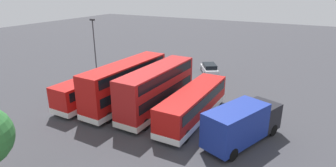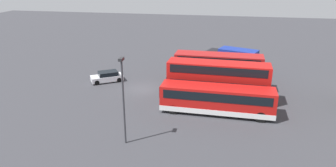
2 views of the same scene
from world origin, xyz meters
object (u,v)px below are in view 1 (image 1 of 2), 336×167
bus_double_decker_second (157,88)px  box_truck_blue (242,123)px  bus_single_deck_fourth (101,85)px  lamp_post_tall (94,42)px  bus_double_decker_third (126,83)px  bus_single_deck_near_end (193,104)px  car_hatchback_silver (209,69)px

bus_double_decker_second → box_truck_blue: bus_double_decker_second is taller
bus_single_deck_fourth → lamp_post_tall: 10.96m
bus_single_deck_fourth → lamp_post_tall: lamp_post_tall is taller
bus_double_decker_second → bus_double_decker_third: 3.66m
bus_single_deck_near_end → bus_double_decker_third: size_ratio=0.95×
box_truck_blue → car_hatchback_silver: 18.76m
bus_double_decker_third → lamp_post_tall: 13.33m
bus_single_deck_fourth → lamp_post_tall: bearing=-44.8°
lamp_post_tall → car_hatchback_silver: bearing=-153.1°
bus_single_deck_near_end → bus_single_deck_fourth: size_ratio=0.93×
bus_single_deck_near_end → bus_single_deck_fourth: 10.99m
bus_single_deck_near_end → lamp_post_tall: lamp_post_tall is taller
car_hatchback_silver → bus_double_decker_third: bearing=76.0°
bus_double_decker_second → box_truck_blue: size_ratio=1.36×
lamp_post_tall → bus_single_deck_near_end: bearing=158.5°
bus_double_decker_second → bus_single_deck_fourth: bearing=1.8°
bus_double_decker_second → lamp_post_tall: 16.40m
bus_double_decker_second → bus_single_deck_near_end: bearing=179.5°
bus_double_decker_third → bus_single_deck_fourth: 3.52m
car_hatchback_silver → bus_single_deck_near_end: bearing=104.8°
bus_double_decker_second → box_truck_blue: (-8.90, 1.85, -0.74)m
car_hatchback_silver → bus_single_deck_fourth: bearing=64.5°
bus_single_deck_near_end → box_truck_blue: (-4.99, 1.82, 0.08)m
bus_single_deck_fourth → box_truck_blue: box_truck_blue is taller
bus_single_deck_near_end → bus_single_deck_fourth: (10.99, 0.19, 0.00)m
bus_single_deck_fourth → car_hatchback_silver: 16.50m
car_hatchback_silver → bus_double_decker_second: bearing=89.9°
bus_single_deck_near_end → bus_double_decker_second: bus_double_decker_second is taller
bus_double_decker_second → bus_single_deck_fourth: size_ratio=0.91×
bus_double_decker_third → lamp_post_tall: bearing=-34.0°
box_truck_blue → lamp_post_tall: 25.33m
bus_double_decker_second → bus_double_decker_third: bearing=1.9°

